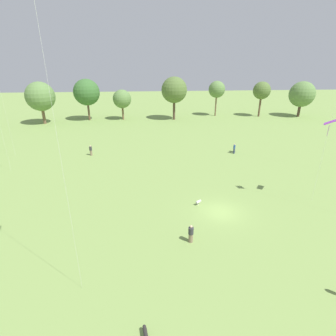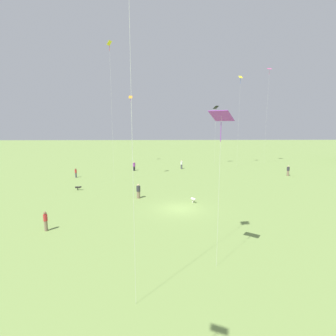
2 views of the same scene
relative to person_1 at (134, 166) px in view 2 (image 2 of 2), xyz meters
name	(u,v)px [view 2 (image 2 of 2)]	position (x,y,z in m)	size (l,w,h in m)	color
ground_plane	(180,209)	(23.11, 7.20, -0.84)	(240.00, 240.00, 0.00)	#7A994C
person_1	(134,166)	(0.00, 0.00, 0.00)	(0.53, 0.53, 1.72)	#232328
person_2	(46,221)	(28.60, -4.37, 0.01)	(0.40, 0.40, 1.69)	#847056
person_3	(288,171)	(5.70, 27.09, 0.03)	(0.58, 0.58, 1.79)	#847056
person_4	(76,173)	(6.35, -9.04, -0.04)	(0.45, 0.45, 1.58)	#4C4C51
person_5	(181,165)	(-1.80, 9.23, 0.01)	(0.53, 0.53, 1.72)	#4C4C51
person_6	(138,191)	(18.98, 2.51, 0.01)	(0.67, 0.67, 1.75)	#847056
kite_1	(110,56)	(10.28, -1.98, 17.45)	(0.85, 0.71, 20.36)	yellow
kite_2	(131,101)	(-9.87, -1.52, 12.90)	(0.49, 0.76, 14.99)	orange
kite_3	(216,109)	(-6.55, 16.75, 11.03)	(1.31, 1.34, 12.62)	black
kite_5	(221,119)	(34.44, 8.77, 8.26)	(1.57, 1.59, 9.59)	purple
kite_7	(269,75)	(-7.25, 27.90, 18.12)	(0.86, 0.91, 20.42)	#E54C99
kite_8	(240,84)	(-5.05, 21.25, 15.92)	(0.76, 0.88, 18.45)	yellow
dog_0	(78,187)	(14.82, -6.00, -0.47)	(0.35, 0.84, 0.53)	black
dog_1	(193,199)	(20.96, 8.91, -0.44)	(0.69, 0.52, 0.59)	silver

